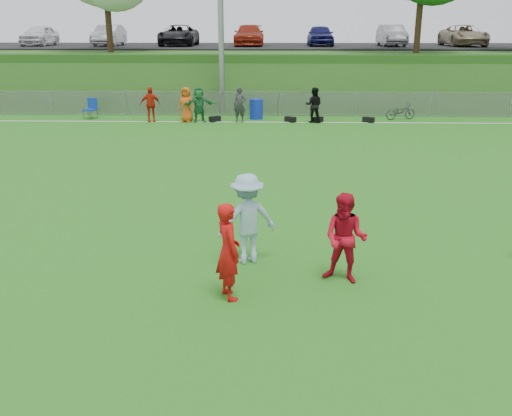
{
  "coord_description": "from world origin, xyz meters",
  "views": [
    {
      "loc": [
        -0.27,
        -9.98,
        4.65
      ],
      "look_at": [
        -0.58,
        0.5,
        1.24
      ],
      "focal_mm": 40.0,
      "sensor_mm": 36.0,
      "label": 1
    }
  ],
  "objects_px": {
    "player_red_left": "(228,251)",
    "player_blue": "(247,219)",
    "bicycle": "(401,111)",
    "player_red_center": "(345,239)",
    "recycling_bin": "(256,109)"
  },
  "relations": [
    {
      "from": "player_red_left",
      "to": "player_blue",
      "type": "distance_m",
      "value": 1.62
    },
    {
      "from": "player_red_center",
      "to": "recycling_bin",
      "type": "bearing_deg",
      "value": 118.38
    },
    {
      "from": "player_blue",
      "to": "bicycle",
      "type": "bearing_deg",
      "value": -133.23
    },
    {
      "from": "player_red_center",
      "to": "player_blue",
      "type": "height_order",
      "value": "player_blue"
    },
    {
      "from": "player_red_center",
      "to": "recycling_bin",
      "type": "height_order",
      "value": "player_red_center"
    },
    {
      "from": "player_blue",
      "to": "bicycle",
      "type": "xyz_separation_m",
      "value": [
        6.92,
        18.23,
        -0.51
      ]
    },
    {
      "from": "player_red_left",
      "to": "bicycle",
      "type": "relative_size",
      "value": 1.12
    },
    {
      "from": "player_red_left",
      "to": "player_blue",
      "type": "relative_size",
      "value": 0.95
    },
    {
      "from": "recycling_bin",
      "to": "player_red_left",
      "type": "bearing_deg",
      "value": -89.72
    },
    {
      "from": "player_red_center",
      "to": "bicycle",
      "type": "bearing_deg",
      "value": 96.92
    },
    {
      "from": "player_red_center",
      "to": "player_blue",
      "type": "xyz_separation_m",
      "value": [
        -1.86,
        0.87,
        0.07
      ]
    },
    {
      "from": "recycling_bin",
      "to": "player_blue",
      "type": "bearing_deg",
      "value": -88.89
    },
    {
      "from": "player_blue",
      "to": "player_red_left",
      "type": "bearing_deg",
      "value": 58.37
    },
    {
      "from": "player_red_left",
      "to": "player_blue",
      "type": "height_order",
      "value": "player_blue"
    },
    {
      "from": "player_red_center",
      "to": "player_blue",
      "type": "bearing_deg",
      "value": 176.63
    }
  ]
}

